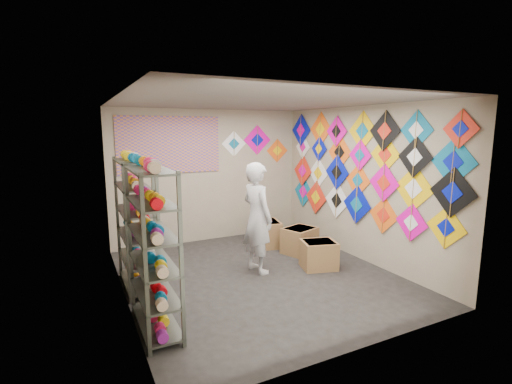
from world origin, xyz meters
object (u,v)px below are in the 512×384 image
carton_a (319,255)px  carton_c (266,234)px  shelf_rack_back (135,224)px  carton_b (300,240)px  shopkeeper (257,218)px  shelf_rack_front (153,250)px

carton_a → carton_c: size_ratio=0.95×
carton_a → carton_c: bearing=115.3°
shelf_rack_back → carton_b: (2.97, 0.20, -0.71)m
shopkeeper → shelf_rack_back: bearing=73.3°
shelf_rack_back → shopkeeper: 1.87m
shelf_rack_front → carton_b: (2.97, 1.50, -0.71)m
shelf_rack_back → carton_c: size_ratio=3.27×
shelf_rack_front → shelf_rack_back: (0.00, 1.30, 0.00)m
shelf_rack_front → carton_c: bearing=39.6°
shelf_rack_front → shopkeeper: (1.85, 1.05, -0.05)m
shelf_rack_back → carton_a: size_ratio=3.44×
carton_b → carton_c: carton_c is taller
shelf_rack_front → carton_c: size_ratio=3.27×
carton_a → carton_c: (-0.24, 1.44, 0.02)m
carton_a → shelf_rack_front: bearing=-150.0°
carton_c → shopkeeper: bearing=-111.0°
carton_b → shopkeeper: bearing=-177.3°
shelf_rack_front → carton_c: 3.44m
shelf_rack_front → shopkeeper: size_ratio=1.06×
carton_b → shelf_rack_front: bearing=-172.4°
shelf_rack_front → carton_a: shelf_rack_front is taller
carton_b → carton_c: size_ratio=1.01×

